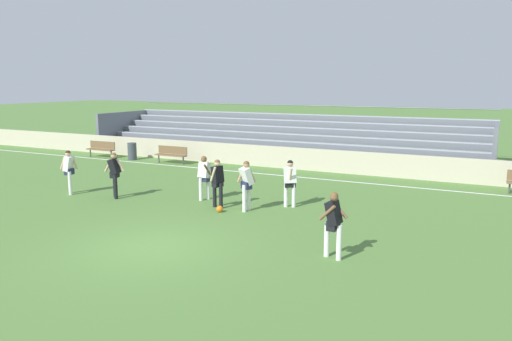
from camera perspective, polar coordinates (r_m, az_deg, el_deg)
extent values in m
plane|color=#517A38|center=(13.06, -12.00, -8.73)|extent=(160.00, 160.00, 0.00)
cube|color=white|center=(22.06, 5.31, -0.79)|extent=(44.00, 0.12, 0.01)
cube|color=beige|center=(23.67, 6.95, 1.23)|extent=(48.00, 0.16, 1.07)
cube|color=#9EA3AD|center=(26.16, 0.40, 1.69)|extent=(22.71, 0.36, 0.08)
cube|color=slate|center=(26.00, 0.21, 1.28)|extent=(22.71, 0.04, 0.32)
cube|color=#9EA3AD|center=(26.82, 1.15, 2.60)|extent=(22.71, 0.36, 0.08)
cube|color=slate|center=(26.66, 0.96, 2.20)|extent=(22.71, 0.04, 0.32)
cube|color=#9EA3AD|center=(27.49, 1.86, 3.46)|extent=(22.71, 0.36, 0.08)
cube|color=slate|center=(27.33, 1.68, 3.08)|extent=(22.71, 0.04, 0.32)
cube|color=#9EA3AD|center=(28.17, 2.54, 4.28)|extent=(22.71, 0.36, 0.08)
cube|color=slate|center=(28.01, 2.37, 3.92)|extent=(22.71, 0.04, 0.32)
cube|color=#9EA3AD|center=(28.87, 3.18, 5.06)|extent=(22.71, 0.36, 0.08)
cube|color=slate|center=(28.70, 3.02, 4.71)|extent=(22.71, 0.04, 0.32)
cube|color=#9EA3AD|center=(29.57, 3.80, 5.80)|extent=(22.71, 0.36, 0.08)
cube|color=slate|center=(29.40, 3.65, 5.46)|extent=(22.71, 0.04, 0.32)
cube|color=#9EA3AD|center=(30.28, 4.39, 6.51)|extent=(22.71, 0.36, 0.08)
cube|color=slate|center=(30.10, 4.25, 6.18)|extent=(22.71, 0.04, 0.32)
cube|color=slate|center=(34.31, -14.96, 4.73)|extent=(0.20, 5.12, 2.26)
cube|color=slate|center=(25.79, 26.04, 2.35)|extent=(0.20, 5.12, 2.26)
cylinder|color=slate|center=(30.48, 4.59, 7.57)|extent=(22.71, 0.06, 0.06)
cube|color=brown|center=(29.11, -17.62, 2.33)|extent=(1.80, 0.40, 0.06)
cube|color=brown|center=(29.20, -17.41, 2.86)|extent=(1.80, 0.05, 0.40)
cylinder|color=#47474C|center=(29.68, -18.69, 1.98)|extent=(0.07, 0.07, 0.45)
cylinder|color=#47474C|center=(28.60, -16.47, 1.81)|extent=(0.07, 0.07, 0.45)
cube|color=brown|center=(25.98, -9.88, 1.77)|extent=(1.80, 0.40, 0.06)
cube|color=brown|center=(26.09, -9.66, 2.36)|extent=(1.80, 0.05, 0.40)
cylinder|color=#47474C|center=(26.48, -11.22, 1.39)|extent=(0.07, 0.07, 0.45)
cylinder|color=#47474C|center=(25.56, -8.45, 1.16)|extent=(0.07, 0.07, 0.45)
cylinder|color=#47474C|center=(21.06, 27.37, -1.81)|extent=(0.07, 0.07, 0.45)
cylinder|color=#3D424C|center=(27.78, -14.19, 2.18)|extent=(0.49, 0.49, 0.93)
cylinder|color=white|center=(16.25, -0.86, -3.11)|extent=(0.13, 0.13, 0.89)
cylinder|color=white|center=(16.07, -1.37, -3.27)|extent=(0.13, 0.13, 0.89)
cube|color=#232847|center=(16.07, -1.12, -1.71)|extent=(0.42, 0.37, 0.24)
cube|color=white|center=(16.01, -1.12, -0.66)|extent=(0.52, 0.53, 0.60)
cylinder|color=#A87A5B|center=(15.94, -0.47, -0.57)|extent=(0.21, 0.29, 0.50)
cylinder|color=#A87A5B|center=(16.06, -1.77, -0.49)|extent=(0.21, 0.29, 0.50)
sphere|color=#A87A5B|center=(15.94, -1.13, 0.70)|extent=(0.21, 0.21, 0.21)
sphere|color=brown|center=(15.94, -1.13, 0.77)|extent=(0.20, 0.20, 0.20)
cylinder|color=black|center=(16.75, -4.83, -2.79)|extent=(0.13, 0.13, 0.87)
cylinder|color=black|center=(16.54, -4.10, -2.96)|extent=(0.13, 0.13, 0.87)
cube|color=black|center=(16.56, -4.49, -1.48)|extent=(0.30, 0.40, 0.24)
cube|color=black|center=(16.50, -4.51, -0.46)|extent=(0.37, 0.44, 0.58)
cylinder|color=beige|center=(16.63, -4.02, -0.23)|extent=(0.28, 0.14, 0.51)
cylinder|color=beige|center=(16.35, -5.01, -0.43)|extent=(0.28, 0.14, 0.51)
sphere|color=beige|center=(16.43, -4.52, 0.86)|extent=(0.21, 0.21, 0.21)
sphere|color=brown|center=(16.43, -4.52, 0.93)|extent=(0.20, 0.20, 0.20)
cylinder|color=white|center=(16.73, 3.48, -2.85)|extent=(0.13, 0.13, 0.83)
cylinder|color=white|center=(16.71, 4.41, -2.88)|extent=(0.13, 0.13, 0.83)
cube|color=black|center=(16.64, 3.96, -1.53)|extent=(0.42, 0.40, 0.24)
cube|color=white|center=(16.58, 3.97, -0.51)|extent=(0.50, 0.49, 0.59)
cylinder|color=#D6A884|center=(16.76, 3.91, -0.26)|extent=(0.24, 0.27, 0.50)
cylinder|color=#D6A884|center=(16.38, 4.04, -0.51)|extent=(0.24, 0.27, 0.50)
sphere|color=#D6A884|center=(16.51, 3.99, 0.80)|extent=(0.21, 0.21, 0.21)
sphere|color=black|center=(16.51, 3.99, 0.87)|extent=(0.20, 0.20, 0.20)
cylinder|color=white|center=(12.15, 8.22, -7.95)|extent=(0.13, 0.13, 0.85)
cylinder|color=white|center=(11.95, 9.63, -8.30)|extent=(0.13, 0.13, 0.85)
cube|color=black|center=(11.93, 8.97, -6.27)|extent=(0.26, 0.38, 0.24)
cube|color=black|center=(11.85, 9.01, -4.88)|extent=(0.38, 0.41, 0.60)
cylinder|color=brown|center=(11.99, 9.73, -4.53)|extent=(0.43, 0.12, 0.42)
cylinder|color=brown|center=(11.69, 8.28, -4.87)|extent=(0.43, 0.12, 0.42)
sphere|color=brown|center=(11.76, 9.06, -3.07)|extent=(0.21, 0.21, 0.21)
sphere|color=brown|center=(11.75, 9.07, -2.97)|extent=(0.20, 0.20, 0.20)
cylinder|color=white|center=(19.76, -20.80, -1.39)|extent=(0.13, 0.13, 0.89)
cylinder|color=white|center=(20.06, -20.82, -1.23)|extent=(0.13, 0.13, 0.89)
cube|color=#232847|center=(19.84, -20.89, -0.10)|extent=(0.29, 0.40, 0.24)
cube|color=white|center=(19.79, -20.94, 0.75)|extent=(0.40, 0.44, 0.59)
cylinder|color=#D6A884|center=(19.78, -21.54, 0.82)|extent=(0.28, 0.13, 0.51)
cylinder|color=#D6A884|center=(19.79, -20.36, 0.90)|extent=(0.28, 0.13, 0.51)
sphere|color=#D6A884|center=(19.73, -21.01, 1.85)|extent=(0.21, 0.21, 0.21)
sphere|color=black|center=(19.73, -21.02, 1.91)|extent=(0.20, 0.20, 0.20)
cylinder|color=white|center=(17.70, -6.44, -2.19)|extent=(0.13, 0.13, 0.82)
cylinder|color=white|center=(17.88, -5.59, -2.05)|extent=(0.13, 0.13, 0.82)
cube|color=#232847|center=(17.71, -6.04, -0.89)|extent=(0.38, 0.25, 0.24)
cube|color=white|center=(17.66, -6.06, 0.07)|extent=(0.40, 0.35, 0.59)
cylinder|color=brown|center=(17.82, -6.42, 0.28)|extent=(0.11, 0.40, 0.45)
cylinder|color=brown|center=(17.48, -5.69, 0.10)|extent=(0.11, 0.40, 0.45)
sphere|color=brown|center=(17.59, -6.08, 1.30)|extent=(0.21, 0.21, 0.21)
sphere|color=brown|center=(17.59, -6.08, 1.37)|extent=(0.20, 0.20, 0.20)
cylinder|color=black|center=(18.86, -16.09, -1.64)|extent=(0.13, 0.13, 0.90)
cylinder|color=black|center=(18.54, -16.00, -1.83)|extent=(0.13, 0.13, 0.90)
cube|color=black|center=(18.62, -16.11, -0.44)|extent=(0.30, 0.40, 0.24)
cube|color=black|center=(18.57, -16.15, 0.47)|extent=(0.46, 0.46, 0.60)
cylinder|color=#D6A884|center=(18.58, -15.52, 0.63)|extent=(0.34, 0.16, 0.49)
cylinder|color=#D6A884|center=(18.55, -16.79, 0.55)|extent=(0.34, 0.16, 0.49)
sphere|color=#D6A884|center=(18.51, -16.21, 1.65)|extent=(0.21, 0.21, 0.21)
sphere|color=brown|center=(18.51, -16.21, 1.71)|extent=(0.20, 0.20, 0.20)
sphere|color=orange|center=(16.13, -4.25, -4.47)|extent=(0.22, 0.22, 0.22)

